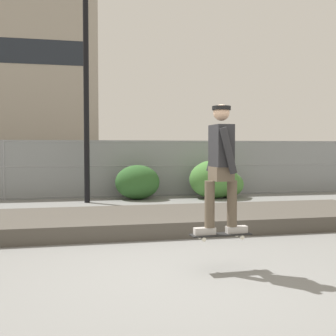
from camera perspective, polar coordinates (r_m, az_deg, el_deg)
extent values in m
plane|color=slate|center=(5.44, 2.28, -14.29)|extent=(120.00, 120.00, 0.00)
cube|color=#4C473F|center=(8.57, -3.31, -7.04)|extent=(10.09, 2.47, 0.29)
cube|color=black|center=(5.60, 7.10, -8.85)|extent=(0.81, 0.22, 0.02)
cylinder|color=silver|center=(5.79, 9.21, -8.84)|extent=(0.05, 0.03, 0.05)
cylinder|color=silver|center=(5.63, 9.94, -9.18)|extent=(0.05, 0.03, 0.05)
cylinder|color=silver|center=(5.61, 4.25, -9.19)|extent=(0.05, 0.03, 0.05)
cylinder|color=silver|center=(5.44, 4.85, -9.56)|extent=(0.05, 0.03, 0.05)
cube|color=#99999E|center=(5.70, 9.57, -8.80)|extent=(0.05, 0.14, 0.01)
cube|color=#99999E|center=(5.52, 4.55, -9.16)|extent=(0.05, 0.14, 0.01)
cube|color=#B2ADA8|center=(5.68, 9.20, -8.17)|extent=(0.28, 0.11, 0.09)
cube|color=#B2ADA8|center=(5.52, 4.95, -8.45)|extent=(0.28, 0.11, 0.09)
cylinder|color=brown|center=(5.60, 8.60, -4.74)|extent=(0.13, 0.13, 0.60)
cylinder|color=brown|center=(5.49, 5.62, -4.87)|extent=(0.13, 0.13, 0.60)
cube|color=brown|center=(5.50, 7.15, -0.77)|extent=(0.25, 0.35, 0.18)
cube|color=#262628|center=(5.49, 7.17, 2.98)|extent=(0.23, 0.39, 0.54)
cylinder|color=#262628|center=(5.72, 6.28, 2.37)|extent=(0.23, 0.10, 0.58)
cylinder|color=#262628|center=(5.26, 8.13, 2.34)|extent=(0.23, 0.10, 0.58)
sphere|color=tan|center=(5.51, 7.20, 7.40)|extent=(0.21, 0.21, 0.21)
cylinder|color=black|center=(5.52, 7.20, 8.00)|extent=(0.24, 0.24, 0.05)
cylinder|color=gray|center=(13.95, -21.21, -0.25)|extent=(0.06, 0.06, 1.85)
cylinder|color=gray|center=(14.59, 6.95, 0.03)|extent=(0.06, 0.06, 1.85)
cylinder|color=gray|center=(13.82, -6.83, 3.56)|extent=(20.91, 0.04, 0.04)
cylinder|color=gray|center=(13.83, -6.81, 0.27)|extent=(20.91, 0.04, 0.04)
cylinder|color=gray|center=(13.91, -6.79, -3.67)|extent=(20.91, 0.04, 0.04)
cube|color=gray|center=(13.84, -6.81, -0.11)|extent=(20.91, 0.01, 1.85)
cylinder|color=black|center=(12.67, -10.93, 9.45)|extent=(0.16, 0.16, 6.20)
cylinder|color=black|center=(17.21, -18.44, -1.71)|extent=(0.66, 0.29, 0.64)
cylinder|color=black|center=(15.50, -18.60, -2.18)|extent=(0.66, 0.29, 0.64)
cube|color=silver|center=(16.11, -2.99, -0.62)|extent=(4.48, 2.00, 0.70)
cube|color=#23282D|center=(16.06, -3.70, 1.76)|extent=(2.27, 1.70, 0.64)
cylinder|color=black|center=(17.18, 1.21, -1.58)|extent=(0.65, 0.27, 0.64)
cylinder|color=black|center=(15.51, 2.40, -2.04)|extent=(0.65, 0.27, 0.64)
cylinder|color=black|center=(16.88, -7.93, -1.68)|extent=(0.65, 0.27, 0.64)
cylinder|color=black|center=(15.18, -7.73, -2.16)|extent=(0.65, 0.27, 0.64)
ellipsoid|color=#2D5B28|center=(13.22, -4.13, -1.92)|extent=(1.39, 1.14, 1.07)
ellipsoid|color=#477F38|center=(13.55, 6.16, -1.51)|extent=(1.57, 1.29, 1.22)
ellipsoid|color=#477F38|center=(13.86, 7.96, -2.20)|extent=(1.09, 0.89, 0.84)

